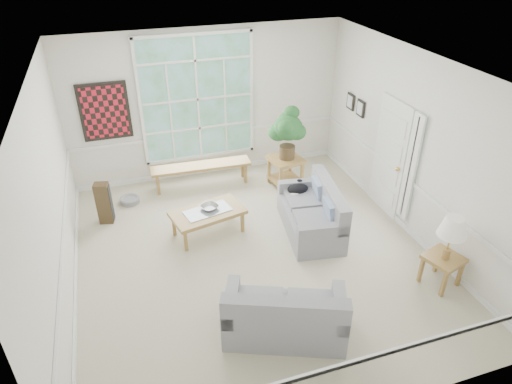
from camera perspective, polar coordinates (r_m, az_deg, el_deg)
floor at (r=7.45m, az=-0.26°, el=-7.85°), size 5.50×6.00×0.01m
ceiling at (r=6.04m, az=-0.32°, el=14.95°), size 5.50×6.00×0.02m
wall_back at (r=9.27m, az=-6.08°, el=10.82°), size 5.50×0.02×3.00m
wall_front at (r=4.42m, az=12.18°, el=-15.67°), size 5.50×0.02×3.00m
wall_left at (r=6.45m, az=-24.25°, el=-1.49°), size 0.02×6.00×3.00m
wall_right at (r=7.81m, az=19.37°, el=5.23°), size 0.02×6.00×3.00m
window_back at (r=9.15m, az=-7.32°, el=11.46°), size 2.30×0.08×2.40m
entry_door at (r=8.41m, az=16.31°, el=4.18°), size 0.08×0.90×2.10m
door_sidelight at (r=7.92m, az=18.82°, el=2.83°), size 0.08×0.26×1.90m
wall_art at (r=9.02m, az=-18.37°, el=9.50°), size 0.90×0.06×1.10m
wall_frame_near at (r=9.10m, az=12.90°, el=10.15°), size 0.04×0.26×0.32m
wall_frame_far at (r=9.42m, az=11.70°, el=11.01°), size 0.04×0.26×0.32m
loveseat_right at (r=7.80m, az=6.87°, el=-2.20°), size 1.06×1.70×0.86m
loveseat_front at (r=5.99m, az=3.65°, el=-14.28°), size 1.73×1.32×0.84m
coffee_table at (r=7.84m, az=-5.99°, el=-3.77°), size 1.32×0.91×0.45m
pewter_bowl at (r=7.74m, az=-5.83°, el=-1.86°), size 0.46×0.46×0.09m
window_bench at (r=9.26m, az=-6.81°, el=2.10°), size 2.00×0.47×0.46m
end_table at (r=9.19m, az=3.68°, el=2.57°), size 0.69×0.69×0.61m
houseplant at (r=8.83m, az=3.99°, el=7.31°), size 0.73×0.73×1.05m
side_table at (r=7.30m, az=22.10°, el=-9.05°), size 0.61×0.61×0.49m
table_lamp at (r=6.95m, az=23.12°, el=-5.35°), size 0.51×0.51×0.69m
pet_bed at (r=9.04m, az=-15.51°, el=-0.97°), size 0.41×0.41×0.11m
floor_speaker at (r=8.43m, az=-18.46°, el=-1.32°), size 0.28×0.24×0.78m
cat at (r=8.18m, az=5.24°, el=0.46°), size 0.40×0.29×0.18m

